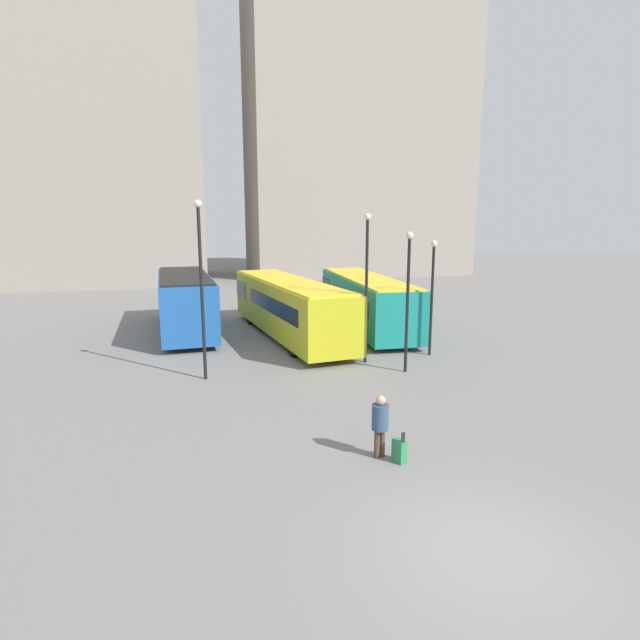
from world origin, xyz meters
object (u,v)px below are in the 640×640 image
(bus_2, at_px, (365,300))
(lamp_post_3, at_px, (408,291))
(lamp_post_0, at_px, (432,288))
(traveler, at_px, (380,421))
(bus_0, at_px, (185,300))
(lamp_post_2, at_px, (367,277))
(bus_1, at_px, (288,305))
(lamp_post_1, at_px, (201,278))
(suitcase, at_px, (399,451))

(bus_2, xyz_separation_m, lamp_post_3, (-1.54, -8.53, 1.65))
(lamp_post_0, bearing_deg, traveler, -124.49)
(bus_0, relative_size, lamp_post_2, 1.66)
(bus_1, relative_size, traveler, 7.92)
(bus_0, relative_size, lamp_post_1, 1.55)
(lamp_post_1, relative_size, lamp_post_3, 1.21)
(bus_0, distance_m, bus_1, 5.67)
(bus_2, bearing_deg, bus_1, 107.52)
(traveler, xyz_separation_m, lamp_post_2, (2.73, 8.22, 2.61))
(lamp_post_2, bearing_deg, suitcase, -105.39)
(bus_1, bearing_deg, bus_0, 56.86)
(bus_0, xyz_separation_m, traveler, (4.38, -16.57, -0.72))
(bus_0, distance_m, lamp_post_3, 13.03)
(traveler, bearing_deg, lamp_post_2, -34.46)
(bus_0, xyz_separation_m, bus_1, (5.06, -2.57, -0.08))
(bus_0, xyz_separation_m, lamp_post_1, (0.55, -8.91, 2.11))
(suitcase, relative_size, lamp_post_3, 0.15)
(bus_2, bearing_deg, lamp_post_1, 133.80)
(bus_2, relative_size, lamp_post_1, 1.85)
(bus_2, relative_size, suitcase, 14.94)
(bus_0, height_order, lamp_post_2, lamp_post_2)
(bus_1, height_order, lamp_post_0, lamp_post_0)
(lamp_post_1, xyz_separation_m, lamp_post_2, (6.55, 0.56, -0.22))
(bus_0, height_order, lamp_post_1, lamp_post_1)
(lamp_post_1, distance_m, lamp_post_2, 6.58)
(traveler, bearing_deg, lamp_post_3, -46.08)
(lamp_post_0, relative_size, lamp_post_1, 0.77)
(traveler, xyz_separation_m, lamp_post_1, (-3.82, 7.66, 2.83))
(lamp_post_0, xyz_separation_m, lamp_post_1, (-9.72, -0.92, 0.79))
(lamp_post_0, bearing_deg, lamp_post_1, -174.57)
(bus_0, relative_size, lamp_post_3, 1.87)
(bus_1, bearing_deg, traveler, 171.05)
(bus_1, relative_size, bus_2, 1.05)
(lamp_post_1, bearing_deg, lamp_post_2, 4.91)
(bus_2, height_order, traveler, bus_2)
(bus_2, distance_m, lamp_post_0, 6.65)
(suitcase, xyz_separation_m, lamp_post_3, (3.39, 6.88, 2.91))
(lamp_post_1, bearing_deg, traveler, -63.46)
(traveler, xyz_separation_m, suitcase, (0.37, -0.37, -0.67))
(traveler, relative_size, suitcase, 1.99)
(bus_1, distance_m, lamp_post_2, 6.44)
(lamp_post_0, xyz_separation_m, lamp_post_2, (-3.17, -0.36, 0.58))
(bus_2, bearing_deg, lamp_post_2, 164.17)
(suitcase, bearing_deg, lamp_post_3, -42.35)
(lamp_post_0, bearing_deg, bus_0, 142.13)
(bus_2, bearing_deg, suitcase, 167.05)
(lamp_post_0, height_order, lamp_post_3, lamp_post_3)
(suitcase, bearing_deg, lamp_post_0, -47.82)
(suitcase, xyz_separation_m, lamp_post_1, (-4.19, 8.02, 3.49))
(suitcase, bearing_deg, bus_0, -0.45)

